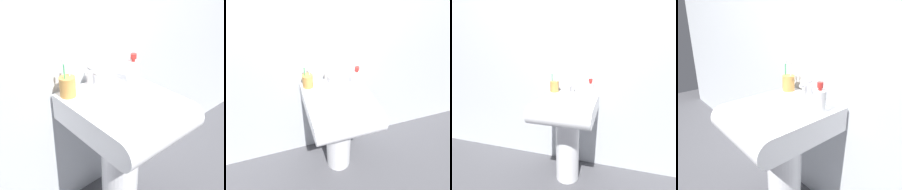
% 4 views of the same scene
% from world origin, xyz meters
% --- Properties ---
extents(wall_back, '(5.00, 0.05, 2.40)m').
position_xyz_m(wall_back, '(0.00, 0.30, 1.20)').
color(wall_back, silver).
rests_on(wall_back, ground).
extents(sink_pedestal, '(0.21, 0.21, 0.64)m').
position_xyz_m(sink_pedestal, '(0.00, 0.00, 0.32)').
color(sink_pedestal, white).
rests_on(sink_pedestal, ground).
extents(sink_basin, '(0.49, 0.58, 0.14)m').
position_xyz_m(sink_basin, '(0.00, -0.06, 0.72)').
color(sink_basin, white).
rests_on(sink_basin, sink_pedestal).
extents(faucet, '(0.05, 0.10, 0.10)m').
position_xyz_m(faucet, '(-0.02, 0.21, 0.83)').
color(faucet, silver).
rests_on(faucet, sink_basin).
extents(toothbrush_cup, '(0.08, 0.08, 0.20)m').
position_xyz_m(toothbrush_cup, '(-0.19, 0.19, 0.84)').
color(toothbrush_cup, '#D19347').
rests_on(toothbrush_cup, sink_basin).
extents(soap_bottle, '(0.07, 0.07, 0.16)m').
position_xyz_m(soap_bottle, '(0.18, 0.10, 0.85)').
color(soap_bottle, white).
rests_on(soap_bottle, sink_basin).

